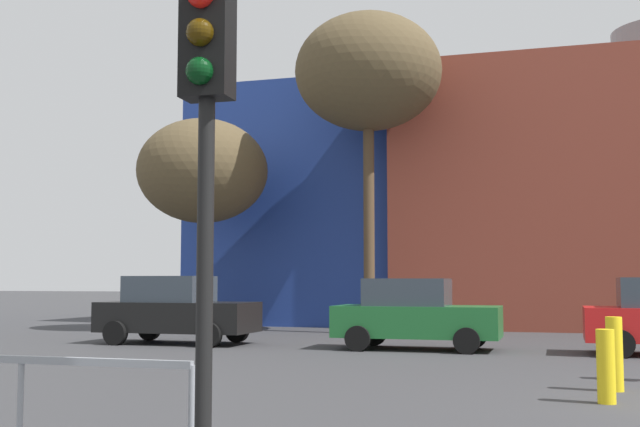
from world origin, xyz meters
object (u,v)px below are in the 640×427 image
object	(u,v)px
traffic_light_near_left	(206,114)
bare_tree_2	(203,172)
parked_car_1	(415,314)
bare_tree_0	(368,73)
parked_car_0	(176,310)
bollard_yellow_2	(606,366)
bollard_yellow_0	(615,354)

from	to	relation	value
traffic_light_near_left	bare_tree_2	distance (m)	21.21
parked_car_1	bare_tree_0	xyz separation A→B (m)	(-2.35, 5.32, 7.37)
parked_car_0	bare_tree_2	world-z (taller)	bare_tree_2
parked_car_0	bollard_yellow_2	world-z (taller)	parked_car_0
bollard_yellow_0	parked_car_1	bearing A→B (deg)	122.98
traffic_light_near_left	bare_tree_2	bearing A→B (deg)	-156.68
parked_car_0	bollard_yellow_2	distance (m)	12.73
traffic_light_near_left	bollard_yellow_2	world-z (taller)	traffic_light_near_left
parked_car_0	bollard_yellow_0	xyz separation A→B (m)	(10.39, -6.31, -0.33)
bare_tree_2	bollard_yellow_0	world-z (taller)	bare_tree_2
parked_car_0	bare_tree_0	xyz separation A→B (m)	(3.94, 5.32, 7.34)
bare_tree_0	parked_car_0	bearing A→B (deg)	-126.54
parked_car_0	bollard_yellow_2	xyz separation A→B (m)	(10.20, -7.61, -0.38)
parked_car_1	bollard_yellow_0	size ratio (longest dim) A/B	3.55
parked_car_1	bollard_yellow_2	size ratio (longest dim) A/B	3.96
bare_tree_0	bollard_yellow_2	size ratio (longest dim) A/B	10.30
bare_tree_0	bollard_yellow_0	world-z (taller)	bare_tree_0
parked_car_0	parked_car_1	distance (m)	6.29
traffic_light_near_left	parked_car_1	bearing A→B (deg)	-177.97
traffic_light_near_left	bare_tree_0	size ratio (longest dim) A/B	0.38
traffic_light_near_left	bollard_yellow_2	distance (m)	7.31
parked_car_0	bare_tree_2	distance (m)	7.03
parked_car_1	bollard_yellow_2	xyz separation A→B (m)	(3.90, -7.61, -0.35)
traffic_light_near_left	bare_tree_2	size ratio (longest dim) A/B	0.55
bare_tree_0	bollard_yellow_2	distance (m)	16.31
traffic_light_near_left	bare_tree_0	world-z (taller)	bare_tree_0
traffic_light_near_left	bollard_yellow_0	world-z (taller)	traffic_light_near_left
bare_tree_0	bollard_yellow_0	xyz separation A→B (m)	(6.45, -11.63, -7.66)
parked_car_0	parked_car_1	xyz separation A→B (m)	(6.29, -0.00, -0.03)
traffic_light_near_left	bollard_yellow_0	bearing A→B (deg)	155.48
bare_tree_2	parked_car_1	bearing A→B (deg)	-33.02
bare_tree_0	bollard_yellow_2	xyz separation A→B (m)	(6.26, -12.93, -7.72)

